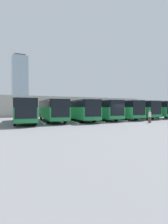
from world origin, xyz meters
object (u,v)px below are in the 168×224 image
at_px(bus_0, 148,108).
at_px(pedestrian, 150,116).
at_px(bus_6, 24,109).
at_px(bus_2, 118,109).
at_px(bus_5, 52,109).
at_px(bus_1, 134,109).
at_px(bus_3, 99,109).
at_px(bus_4, 78,109).

xyz_separation_m(bus_0, pedestrian, (9.35, 8.67, -0.92)).
bearing_deg(bus_6, bus_2, -172.26).
distance_m(bus_0, pedestrian, 12.79).
bearing_deg(bus_6, bus_0, -171.40).
bearing_deg(bus_5, pedestrian, 148.94).
height_order(bus_2, pedestrian, bus_2).
height_order(bus_1, bus_5, same).
relative_size(bus_3, bus_6, 1.00).
bearing_deg(bus_3, bus_5, 3.80).
xyz_separation_m(bus_0, bus_5, (20.42, -0.03, 0.00)).
distance_m(bus_1, bus_6, 20.43).
bearing_deg(pedestrian, bus_3, 173.01).
relative_size(bus_5, pedestrian, 7.17).
distance_m(bus_6, pedestrian, 17.18).
distance_m(bus_4, bus_6, 8.17).
bearing_deg(pedestrian, bus_5, -154.61).
distance_m(bus_0, bus_5, 20.42).
xyz_separation_m(bus_1, bus_4, (12.25, 0.59, 0.00)).
distance_m(bus_4, pedestrian, 10.64).
height_order(bus_1, pedestrian, bus_1).
bearing_deg(bus_1, bus_4, 9.87).
relative_size(bus_0, bus_2, 1.00).
height_order(bus_3, bus_5, same).
distance_m(bus_0, bus_1, 4.09).
xyz_separation_m(bus_2, bus_6, (16.34, 0.18, 0.00)).
bearing_deg(bus_2, bus_6, 7.74).
distance_m(bus_2, bus_3, 4.08).
relative_size(bus_1, bus_2, 1.00).
height_order(bus_0, bus_5, same).
bearing_deg(bus_1, bus_3, 9.42).
bearing_deg(bus_1, bus_2, 11.93).
relative_size(bus_0, pedestrian, 7.17).
bearing_deg(bus_4, bus_2, -171.16).
bearing_deg(pedestrian, bus_2, 145.41).
relative_size(bus_2, bus_6, 1.00).
relative_size(bus_2, pedestrian, 7.17).
distance_m(bus_1, bus_5, 16.34).
bearing_deg(bus_4, pedestrian, 138.35).
distance_m(bus_1, bus_4, 12.27).
xyz_separation_m(bus_4, bus_5, (4.08, -0.74, 0.00)).
distance_m(bus_0, bus_6, 24.51).
relative_size(bus_2, bus_3, 1.00).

